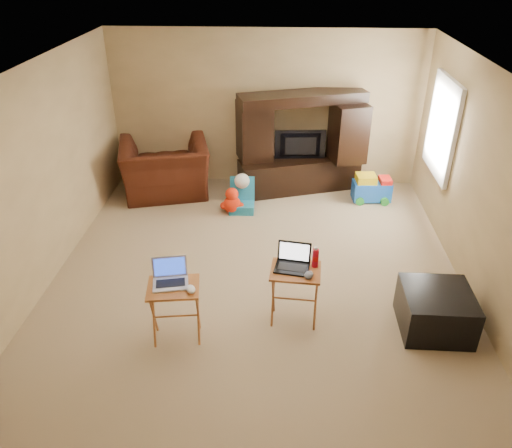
# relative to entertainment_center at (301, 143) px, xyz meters

# --- Properties ---
(floor) EXTENTS (5.50, 5.50, 0.00)m
(floor) POSITION_rel_entertainment_center_xyz_m (-0.57, -2.41, -0.81)
(floor) COLOR tan
(floor) RESTS_ON ground
(ceiling) EXTENTS (5.50, 5.50, 0.00)m
(ceiling) POSITION_rel_entertainment_center_xyz_m (-0.57, -2.41, 1.69)
(ceiling) COLOR silver
(ceiling) RESTS_ON ground
(wall_back) EXTENTS (5.00, 0.00, 5.00)m
(wall_back) POSITION_rel_entertainment_center_xyz_m (-0.57, 0.34, 0.44)
(wall_back) COLOR tan
(wall_back) RESTS_ON ground
(wall_front) EXTENTS (5.00, 0.00, 5.00)m
(wall_front) POSITION_rel_entertainment_center_xyz_m (-0.57, -5.16, 0.44)
(wall_front) COLOR tan
(wall_front) RESTS_ON ground
(wall_left) EXTENTS (0.00, 5.50, 5.50)m
(wall_left) POSITION_rel_entertainment_center_xyz_m (-3.07, -2.41, 0.44)
(wall_left) COLOR tan
(wall_left) RESTS_ON ground
(wall_right) EXTENTS (0.00, 5.50, 5.50)m
(wall_right) POSITION_rel_entertainment_center_xyz_m (1.93, -2.41, 0.44)
(wall_right) COLOR tan
(wall_right) RESTS_ON ground
(window_pane) EXTENTS (0.00, 1.20, 1.20)m
(window_pane) POSITION_rel_entertainment_center_xyz_m (1.91, -0.86, 0.59)
(window_pane) COLOR white
(window_pane) RESTS_ON ground
(window_frame) EXTENTS (0.06, 1.14, 1.34)m
(window_frame) POSITION_rel_entertainment_center_xyz_m (1.89, -0.86, 0.59)
(window_frame) COLOR white
(window_frame) RESTS_ON ground
(entertainment_center) EXTENTS (2.04, 1.08, 1.62)m
(entertainment_center) POSITION_rel_entertainment_center_xyz_m (0.00, 0.00, 0.00)
(entertainment_center) COLOR black
(entertainment_center) RESTS_ON floor
(television) EXTENTS (0.83, 0.18, 0.47)m
(television) POSITION_rel_entertainment_center_xyz_m (0.00, -0.04, -0.03)
(television) COLOR black
(television) RESTS_ON entertainment_center
(recliner) EXTENTS (1.60, 1.47, 0.88)m
(recliner) POSITION_rel_entertainment_center_xyz_m (-2.16, -0.28, -0.37)
(recliner) COLOR #441B0E
(recliner) RESTS_ON floor
(child_rocker) EXTENTS (0.39, 0.44, 0.50)m
(child_rocker) POSITION_rel_entertainment_center_xyz_m (-0.89, -0.81, -0.56)
(child_rocker) COLOR teal
(child_rocker) RESTS_ON floor
(plush_toy) EXTENTS (0.37, 0.31, 0.42)m
(plush_toy) POSITION_rel_entertainment_center_xyz_m (-1.03, -0.88, -0.60)
(plush_toy) COLOR red
(plush_toy) RESTS_ON floor
(push_toy) EXTENTS (0.63, 0.47, 0.45)m
(push_toy) POSITION_rel_entertainment_center_xyz_m (1.14, -0.35, -0.58)
(push_toy) COLOR blue
(push_toy) RESTS_ON floor
(ottoman) EXTENTS (0.72, 0.72, 0.46)m
(ottoman) POSITION_rel_entertainment_center_xyz_m (1.37, -3.36, -0.58)
(ottoman) COLOR black
(ottoman) RESTS_ON floor
(tray_table_left) EXTENTS (0.56, 0.47, 0.66)m
(tray_table_left) POSITION_rel_entertainment_center_xyz_m (-1.34, -3.66, -0.48)
(tray_table_left) COLOR #9F5F26
(tray_table_left) RESTS_ON floor
(tray_table_right) EXTENTS (0.55, 0.45, 0.67)m
(tray_table_right) POSITION_rel_entertainment_center_xyz_m (-0.12, -3.32, -0.47)
(tray_table_right) COLOR #955224
(tray_table_right) RESTS_ON floor
(laptop_left) EXTENTS (0.40, 0.35, 0.24)m
(laptop_left) POSITION_rel_entertainment_center_xyz_m (-1.37, -3.63, -0.03)
(laptop_left) COLOR #B0AFB4
(laptop_left) RESTS_ON tray_table_left
(laptop_right) EXTENTS (0.39, 0.34, 0.24)m
(laptop_right) POSITION_rel_entertainment_center_xyz_m (-0.16, -3.30, -0.02)
(laptop_right) COLOR black
(laptop_right) RESTS_ON tray_table_right
(mouse_left) EXTENTS (0.13, 0.16, 0.06)m
(mouse_left) POSITION_rel_entertainment_center_xyz_m (-1.15, -3.73, -0.12)
(mouse_left) COLOR white
(mouse_left) RESTS_ON tray_table_left
(mouse_right) EXTENTS (0.13, 0.16, 0.06)m
(mouse_right) POSITION_rel_entertainment_center_xyz_m (0.01, -3.44, -0.11)
(mouse_right) COLOR #444449
(mouse_right) RESTS_ON tray_table_right
(water_bottle) EXTENTS (0.07, 0.07, 0.21)m
(water_bottle) POSITION_rel_entertainment_center_xyz_m (0.08, -3.24, -0.04)
(water_bottle) COLOR red
(water_bottle) RESTS_ON tray_table_right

